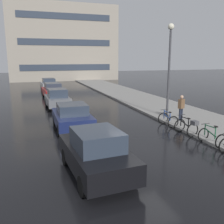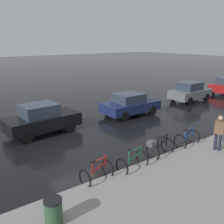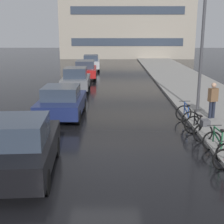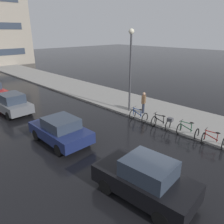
% 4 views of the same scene
% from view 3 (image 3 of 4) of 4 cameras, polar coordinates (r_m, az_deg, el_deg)
% --- Properties ---
extents(ground_plane, '(140.00, 140.00, 0.00)m').
position_cam_3_polar(ground_plane, '(9.96, -1.46, -8.90)').
color(ground_plane, black).
extents(sidewalk_kerb, '(4.80, 60.00, 0.14)m').
position_cam_3_polar(sidewalk_kerb, '(20.34, 16.69, 2.88)').
color(sidewalk_kerb, gray).
rests_on(sidewalk_kerb, ground).
extents(bicycle_second, '(0.78, 1.22, 0.99)m').
position_cam_3_polar(bicycle_second, '(10.72, 18.93, -5.77)').
color(bicycle_second, black).
rests_on(bicycle_second, ground).
extents(bicycle_third, '(0.86, 1.39, 1.02)m').
position_cam_3_polar(bicycle_third, '(12.12, 15.70, -2.63)').
color(bicycle_third, black).
rests_on(bicycle_third, ground).
extents(bicycle_farthest, '(0.80, 1.16, 0.96)m').
position_cam_3_polar(bicycle_farthest, '(13.98, 13.52, -0.62)').
color(bicycle_farthest, black).
rests_on(bicycle_farthest, ground).
extents(car_black, '(2.10, 4.04, 1.67)m').
position_cam_3_polar(car_black, '(9.15, -16.36, -6.18)').
color(car_black, black).
rests_on(car_black, ground).
extents(car_navy, '(1.97, 3.94, 1.51)m').
position_cam_3_polar(car_navy, '(14.85, -9.14, 1.90)').
color(car_navy, navy).
rests_on(car_navy, ground).
extents(car_grey, '(1.87, 3.81, 1.63)m').
position_cam_3_polar(car_grey, '(21.30, -6.61, 5.92)').
color(car_grey, slate).
rests_on(car_grey, ground).
extents(car_red, '(2.04, 4.43, 1.58)m').
position_cam_3_polar(car_red, '(26.92, -4.89, 7.74)').
color(car_red, '#AD1919').
rests_on(car_red, ground).
extents(car_silver, '(1.93, 3.99, 1.60)m').
position_cam_3_polar(car_silver, '(32.89, -3.84, 8.99)').
color(car_silver, '#B2B5BA').
rests_on(car_silver, ground).
extents(pedestrian, '(0.46, 0.38, 1.76)m').
position_cam_3_polar(pedestrian, '(14.69, 17.94, 2.18)').
color(pedestrian, '#1E2333').
rests_on(pedestrian, ground).
extents(streetlamp, '(0.40, 0.40, 6.21)m').
position_cam_3_polar(streetlamp, '(15.35, 16.31, 14.16)').
color(streetlamp, '#424247').
rests_on(streetlamp, ground).
extents(building_facade_main, '(19.69, 9.64, 13.67)m').
position_cam_3_polar(building_facade_main, '(51.02, 2.63, 17.75)').
color(building_facade_main, '#9E9384').
rests_on(building_facade_main, ground).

